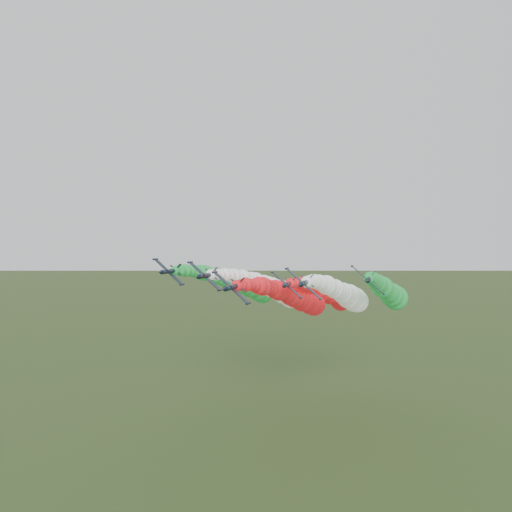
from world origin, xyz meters
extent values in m
cylinder|color=black|center=(-7.10, -3.57, 43.98)|extent=(1.36, 7.86, 1.36)
cone|color=black|center=(-7.10, -8.20, 43.98)|extent=(1.23, 1.57, 1.23)
cone|color=black|center=(-7.10, 0.71, 43.98)|extent=(1.23, 0.79, 1.23)
ellipsoid|color=black|center=(-6.87, -5.32, 44.24)|extent=(0.88, 1.64, 0.87)
cube|color=black|center=(-7.19, -3.75, 43.88)|extent=(6.40, 1.66, 5.59)
cylinder|color=black|center=(-10.35, -3.75, 46.63)|extent=(0.54, 2.27, 0.54)
cylinder|color=black|center=(-4.02, -3.75, 41.13)|extent=(0.54, 2.27, 0.54)
cube|color=black|center=(-6.44, -0.25, 44.74)|extent=(1.41, 1.31, 1.60)
cube|color=black|center=(-7.02, -0.25, 44.08)|extent=(2.56, 0.96, 2.25)
sphere|color=red|center=(-7.10, -0.51, 43.98)|extent=(2.16, 2.16, 2.16)
sphere|color=red|center=(-7.08, 2.45, 43.89)|extent=(2.28, 2.28, 2.28)
sphere|color=red|center=(-7.03, 5.41, 43.71)|extent=(2.87, 2.87, 2.87)
sphere|color=red|center=(-6.93, 8.37, 43.47)|extent=(2.57, 2.57, 2.57)
sphere|color=red|center=(-6.80, 11.33, 43.17)|extent=(2.74, 2.74, 2.74)
sphere|color=red|center=(-6.63, 14.29, 42.83)|extent=(3.86, 3.86, 3.86)
sphere|color=red|center=(-6.43, 17.25, 42.44)|extent=(4.22, 4.22, 4.22)
sphere|color=red|center=(-6.18, 20.21, 42.01)|extent=(3.75, 3.75, 3.75)
sphere|color=red|center=(-5.90, 23.17, 41.54)|extent=(3.57, 3.57, 3.57)
sphere|color=red|center=(-5.58, 26.13, 41.04)|extent=(4.56, 4.56, 4.56)
sphere|color=red|center=(-5.23, 29.09, 40.49)|extent=(4.97, 4.97, 4.97)
sphere|color=red|center=(-4.83, 32.05, 39.92)|extent=(4.36, 4.36, 4.36)
sphere|color=red|center=(-4.40, 35.01, 39.31)|extent=(4.88, 4.88, 4.88)
sphere|color=red|center=(-3.93, 37.98, 38.68)|extent=(5.89, 5.89, 5.89)
sphere|color=red|center=(-3.43, 40.94, 38.01)|extent=(6.17, 6.17, 6.17)
sphere|color=red|center=(-2.89, 43.90, 37.31)|extent=(6.18, 6.18, 6.18)
sphere|color=red|center=(-2.30, 46.86, 36.59)|extent=(6.86, 6.86, 6.86)
sphere|color=red|center=(-1.69, 49.82, 35.83)|extent=(6.43, 6.43, 6.43)
sphere|color=red|center=(-1.03, 52.78, 35.05)|extent=(6.83, 6.83, 6.83)
sphere|color=red|center=(-0.34, 55.74, 34.25)|extent=(6.79, 6.79, 6.79)
cylinder|color=black|center=(-15.28, 4.95, 45.42)|extent=(1.36, 7.86, 1.36)
cone|color=black|center=(-15.28, 0.32, 45.42)|extent=(1.23, 1.57, 1.23)
cone|color=black|center=(-15.28, 9.23, 45.42)|extent=(1.23, 0.79, 1.23)
ellipsoid|color=black|center=(-15.05, 3.20, 45.68)|extent=(0.88, 1.64, 0.87)
cube|color=black|center=(-15.37, 4.77, 45.32)|extent=(6.40, 1.66, 5.59)
cylinder|color=black|center=(-18.53, 4.77, 48.07)|extent=(0.54, 2.27, 0.54)
cylinder|color=black|center=(-12.20, 4.77, 42.57)|extent=(0.54, 2.27, 0.54)
cube|color=black|center=(-14.62, 8.27, 46.18)|extent=(1.41, 1.31, 1.60)
cube|color=black|center=(-15.19, 8.27, 45.52)|extent=(2.56, 0.96, 2.25)
sphere|color=white|center=(-15.28, 8.01, 45.42)|extent=(2.25, 2.25, 2.25)
sphere|color=white|center=(-15.26, 10.97, 45.33)|extent=(2.59, 2.59, 2.59)
sphere|color=white|center=(-15.20, 13.93, 45.15)|extent=(2.42, 2.42, 2.42)
sphere|color=white|center=(-15.11, 16.89, 44.91)|extent=(2.94, 2.94, 2.94)
sphere|color=white|center=(-14.98, 19.85, 44.61)|extent=(3.05, 3.05, 3.05)
sphere|color=white|center=(-14.81, 22.81, 44.27)|extent=(3.48, 3.48, 3.48)
sphere|color=white|center=(-14.60, 25.77, 43.88)|extent=(3.32, 3.32, 3.32)
sphere|color=white|center=(-14.36, 28.73, 43.45)|extent=(4.16, 4.16, 4.16)
sphere|color=white|center=(-14.08, 31.69, 42.98)|extent=(3.82, 3.82, 3.82)
sphere|color=white|center=(-13.76, 34.65, 42.47)|extent=(4.33, 4.33, 4.33)
sphere|color=white|center=(-13.41, 37.61, 41.93)|extent=(4.86, 4.86, 4.86)
sphere|color=white|center=(-13.01, 40.57, 41.36)|extent=(4.58, 4.58, 4.58)
sphere|color=white|center=(-12.58, 43.53, 40.75)|extent=(5.20, 5.20, 5.20)
sphere|color=white|center=(-12.11, 46.50, 40.12)|extent=(5.45, 5.45, 5.45)
sphere|color=white|center=(-11.61, 49.46, 39.45)|extent=(5.72, 5.72, 5.72)
sphere|color=white|center=(-11.06, 52.42, 38.75)|extent=(5.65, 5.65, 5.65)
sphere|color=white|center=(-10.48, 55.38, 38.03)|extent=(6.43, 6.43, 6.43)
sphere|color=white|center=(-9.86, 58.34, 37.27)|extent=(6.93, 6.93, 6.93)
sphere|color=white|center=(-9.21, 61.30, 36.49)|extent=(5.88, 5.88, 5.88)
sphere|color=white|center=(-8.52, 64.26, 35.69)|extent=(7.81, 7.81, 7.81)
cylinder|color=black|center=(5.07, 2.48, 44.49)|extent=(1.36, 7.86, 1.36)
cone|color=black|center=(5.07, -2.15, 44.49)|extent=(1.23, 1.57, 1.23)
cone|color=black|center=(5.07, 6.76, 44.49)|extent=(1.23, 0.79, 1.23)
ellipsoid|color=black|center=(5.30, 0.73, 44.75)|extent=(0.88, 1.64, 0.87)
cube|color=black|center=(4.99, 2.30, 44.39)|extent=(6.40, 1.66, 5.59)
cylinder|color=black|center=(1.82, 2.30, 47.14)|extent=(0.54, 2.27, 0.54)
cylinder|color=black|center=(8.15, 2.30, 41.63)|extent=(0.54, 2.27, 0.54)
cube|color=black|center=(5.73, 5.80, 45.24)|extent=(1.41, 1.31, 1.60)
cube|color=black|center=(5.16, 5.80, 44.58)|extent=(2.56, 0.96, 2.25)
sphere|color=white|center=(5.07, 5.54, 44.49)|extent=(2.25, 2.25, 2.25)
sphere|color=white|center=(5.09, 8.50, 44.40)|extent=(2.35, 2.35, 2.35)
sphere|color=white|center=(5.15, 11.46, 44.22)|extent=(2.61, 2.61, 2.61)
sphere|color=white|center=(5.24, 14.42, 43.98)|extent=(3.04, 3.04, 3.04)
sphere|color=white|center=(5.37, 17.38, 43.68)|extent=(2.98, 2.98, 2.98)
sphere|color=white|center=(5.54, 20.34, 43.34)|extent=(3.47, 3.47, 3.47)
sphere|color=white|center=(5.75, 23.30, 42.95)|extent=(3.41, 3.41, 3.41)
sphere|color=white|center=(5.99, 26.26, 42.52)|extent=(3.98, 3.98, 3.98)
sphere|color=white|center=(6.27, 29.22, 42.05)|extent=(4.66, 4.66, 4.66)
sphere|color=white|center=(6.59, 32.18, 41.54)|extent=(4.01, 4.01, 4.01)
sphere|color=white|center=(6.95, 35.15, 41.00)|extent=(4.15, 4.15, 4.15)
sphere|color=white|center=(7.34, 38.11, 40.43)|extent=(4.92, 4.92, 4.92)
sphere|color=white|center=(7.77, 41.07, 39.82)|extent=(4.77, 4.77, 4.77)
sphere|color=white|center=(8.24, 44.03, 39.18)|extent=(4.87, 4.87, 4.87)
sphere|color=white|center=(8.74, 46.99, 38.52)|extent=(5.69, 5.69, 5.69)
sphere|color=white|center=(9.29, 49.95, 37.82)|extent=(5.87, 5.87, 5.87)
sphere|color=white|center=(9.87, 52.91, 37.09)|extent=(6.88, 6.88, 6.88)
sphere|color=white|center=(10.49, 55.87, 36.34)|extent=(6.66, 6.66, 6.66)
sphere|color=white|center=(11.14, 58.83, 35.56)|extent=(7.20, 7.20, 7.20)
sphere|color=white|center=(11.84, 61.79, 34.75)|extent=(6.66, 6.66, 6.66)
cylinder|color=black|center=(-26.33, 11.98, 45.77)|extent=(1.36, 7.86, 1.36)
cone|color=black|center=(-26.33, 7.35, 45.77)|extent=(1.23, 1.57, 1.23)
cone|color=black|center=(-26.33, 16.26, 45.77)|extent=(1.23, 0.79, 1.23)
ellipsoid|color=black|center=(-26.10, 10.23, 46.04)|extent=(0.88, 1.64, 0.87)
cube|color=black|center=(-26.42, 11.81, 45.67)|extent=(6.40, 1.66, 5.59)
cylinder|color=black|center=(-29.58, 11.81, 48.43)|extent=(0.54, 2.27, 0.54)
cylinder|color=black|center=(-23.26, 11.81, 42.92)|extent=(0.54, 2.27, 0.54)
cube|color=black|center=(-25.67, 15.30, 46.53)|extent=(1.41, 1.31, 1.60)
cube|color=black|center=(-26.25, 15.30, 45.87)|extent=(2.56, 0.96, 2.25)
sphere|color=green|center=(-26.33, 15.04, 45.77)|extent=(2.01, 2.01, 2.01)
sphere|color=green|center=(-26.31, 18.00, 45.69)|extent=(2.67, 2.67, 2.67)
sphere|color=green|center=(-26.26, 20.96, 45.51)|extent=(3.01, 3.01, 3.01)
sphere|color=green|center=(-26.16, 23.92, 45.26)|extent=(2.75, 2.75, 2.75)
sphere|color=green|center=(-26.03, 26.88, 44.97)|extent=(3.21, 3.21, 3.21)
sphere|color=green|center=(-25.86, 29.84, 44.62)|extent=(3.82, 3.82, 3.82)
sphere|color=green|center=(-25.66, 32.80, 44.23)|extent=(4.16, 4.16, 4.16)
sphere|color=green|center=(-25.41, 35.76, 43.80)|extent=(3.56, 3.56, 3.56)
sphere|color=green|center=(-25.13, 38.72, 43.33)|extent=(4.38, 4.38, 4.38)
sphere|color=green|center=(-24.81, 41.68, 42.83)|extent=(4.65, 4.65, 4.65)
sphere|color=green|center=(-24.46, 44.65, 42.29)|extent=(4.81, 4.81, 4.81)
sphere|color=green|center=(-24.07, 47.61, 41.71)|extent=(5.47, 5.47, 5.47)
sphere|color=green|center=(-23.63, 50.57, 41.11)|extent=(5.00, 5.00, 5.00)
sphere|color=green|center=(-23.17, 53.53, 40.47)|extent=(5.12, 5.12, 5.12)
sphere|color=green|center=(-22.66, 56.49, 39.80)|extent=(5.77, 5.77, 5.77)
sphere|color=green|center=(-22.12, 59.45, 39.11)|extent=(6.02, 6.02, 6.02)
sphere|color=green|center=(-21.54, 62.41, 38.38)|extent=(6.70, 6.70, 6.70)
sphere|color=green|center=(-20.92, 65.37, 37.63)|extent=(5.72, 5.72, 5.72)
sphere|color=green|center=(-20.26, 68.33, 36.85)|extent=(7.19, 7.19, 7.19)
sphere|color=green|center=(-19.57, 71.29, 36.04)|extent=(7.63, 7.63, 7.63)
cylinder|color=black|center=(16.38, 14.12, 44.59)|extent=(1.36, 7.86, 1.36)
cone|color=black|center=(16.38, 9.49, 44.59)|extent=(1.23, 1.57, 1.23)
cone|color=black|center=(16.38, 18.40, 44.59)|extent=(1.23, 0.79, 1.23)
ellipsoid|color=black|center=(16.60, 12.37, 44.85)|extent=(0.88, 1.64, 0.87)
cube|color=black|center=(16.29, 13.94, 44.49)|extent=(6.40, 1.66, 5.59)
cylinder|color=black|center=(13.13, 13.94, 47.24)|extent=(0.54, 2.27, 0.54)
cylinder|color=black|center=(19.45, 13.94, 41.74)|extent=(0.54, 2.27, 0.54)
cube|color=black|center=(17.03, 17.44, 45.35)|extent=(1.41, 1.31, 1.60)
cube|color=black|center=(16.46, 17.44, 44.69)|extent=(2.56, 0.96, 2.25)
sphere|color=green|center=(16.38, 17.17, 44.59)|extent=(2.12, 2.12, 2.12)
sphere|color=green|center=(16.39, 20.14, 44.50)|extent=(2.54, 2.54, 2.54)
sphere|color=green|center=(16.45, 23.10, 44.32)|extent=(2.59, 2.59, 2.59)
sphere|color=green|center=(16.54, 26.06, 44.08)|extent=(2.81, 2.81, 2.81)
sphere|color=green|center=(16.68, 29.02, 43.78)|extent=(3.24, 3.24, 3.24)
sphere|color=green|center=(16.84, 31.98, 43.44)|extent=(3.53, 3.53, 3.53)
sphere|color=green|center=(17.05, 34.94, 43.05)|extent=(3.40, 3.40, 3.40)
sphere|color=green|center=(17.29, 37.90, 42.62)|extent=(3.83, 3.83, 3.83)
sphere|color=green|center=(17.57, 40.86, 42.15)|extent=(3.84, 3.84, 3.84)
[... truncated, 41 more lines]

